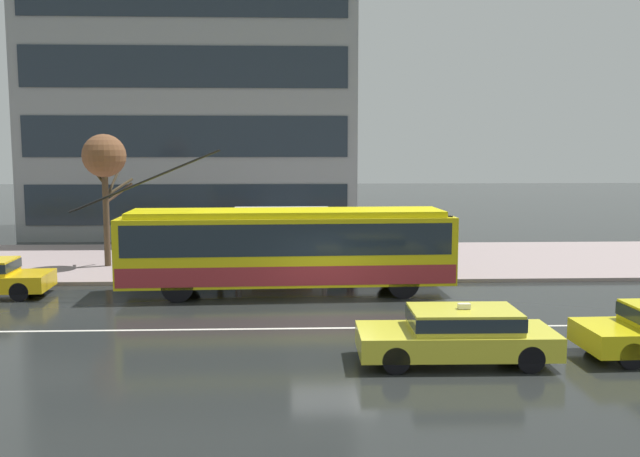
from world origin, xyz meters
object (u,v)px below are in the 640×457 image
(pedestrian_at_shelter, at_px, (349,228))
(pedestrian_approaching_curb, at_px, (221,234))
(taxi_oncoming_near, at_px, (459,333))
(bus_shelter, at_px, (281,224))
(street_tree_bare, at_px, (104,159))
(trolleybus, at_px, (288,248))

(pedestrian_at_shelter, relative_size, pedestrian_approaching_curb, 1.06)
(taxi_oncoming_near, xyz_separation_m, bus_shelter, (-4.27, 10.99, 1.36))
(street_tree_bare, bearing_deg, taxi_oncoming_near, -48.42)
(trolleybus, height_order, pedestrian_at_shelter, trolleybus)
(pedestrian_approaching_curb, bearing_deg, taxi_oncoming_near, -59.70)
(trolleybus, xyz_separation_m, taxi_oncoming_near, (4.01, -7.85, -0.89))
(taxi_oncoming_near, relative_size, bus_shelter, 1.25)
(taxi_oncoming_near, xyz_separation_m, pedestrian_at_shelter, (-1.54, 12.40, 1.02))
(pedestrian_at_shelter, bearing_deg, pedestrian_approaching_curb, -169.07)
(taxi_oncoming_near, relative_size, pedestrian_at_shelter, 2.27)
(pedestrian_at_shelter, xyz_separation_m, pedestrian_approaching_curb, (-5.12, -0.99, -0.10))
(street_tree_bare, bearing_deg, trolleybus, -34.28)
(bus_shelter, bearing_deg, trolleybus, -85.21)
(trolleybus, xyz_separation_m, pedestrian_approaching_curb, (-2.65, 3.56, 0.03))
(bus_shelter, bearing_deg, taxi_oncoming_near, -68.75)
(taxi_oncoming_near, distance_m, bus_shelter, 11.87)
(taxi_oncoming_near, distance_m, pedestrian_at_shelter, 12.54)
(pedestrian_at_shelter, bearing_deg, street_tree_bare, 176.79)
(trolleybus, distance_m, pedestrian_approaching_curb, 4.44)
(bus_shelter, height_order, pedestrian_approaching_curb, bus_shelter)
(pedestrian_at_shelter, height_order, street_tree_bare, street_tree_bare)
(bus_shelter, relative_size, pedestrian_at_shelter, 1.82)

